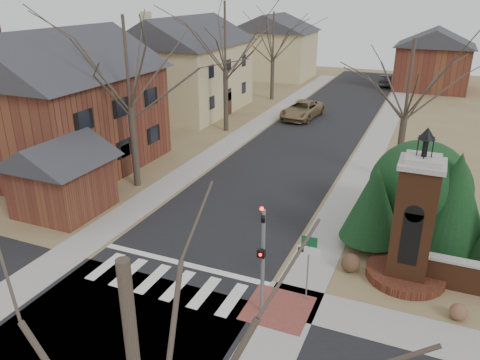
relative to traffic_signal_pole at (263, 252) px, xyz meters
The scene contains 27 objects.
ground 5.05m from the traffic_signal_pole, behind, with size 120.00×120.00×0.00m, color brown.
main_street 22.01m from the traffic_signal_pole, 101.35° to the left, with size 8.00×70.00×0.01m, color black.
cross_street 6.16m from the traffic_signal_pole, 140.28° to the right, with size 120.00×8.00×0.01m, color black.
crosswalk_zone 5.02m from the traffic_signal_pole, behind, with size 8.00×2.20×0.02m, color silver.
stop_bar 5.30m from the traffic_signal_pole, 158.11° to the left, with size 8.00×0.35×0.02m, color silver.
sidewalk_right_main 21.60m from the traffic_signal_pole, 87.59° to the left, with size 2.00×60.00×0.02m, color gray.
sidewalk_left 23.58m from the traffic_signal_pole, 113.91° to the left, with size 2.00×60.00×0.02m, color gray.
curb_apron 2.66m from the traffic_signal_pole, 40.52° to the left, with size 2.40×2.40×0.02m, color brown.
traffic_signal_pole is the anchor object (origin of this frame).
sign_post 2.02m from the traffic_signal_pole, 47.57° to the left, with size 0.90×0.07×2.75m.
brick_gate_monument 6.47m from the traffic_signal_pole, 43.24° to the left, with size 3.20×3.20×6.47m.
house_brick_left 19.81m from the traffic_signal_pole, 151.43° to the left, with size 9.80×11.80×9.42m.
house_stucco_left 31.92m from the traffic_signal_pole, 123.97° to the left, with size 9.80×12.80×9.28m.
garage_left 13.40m from the traffic_signal_pole, 163.01° to the left, with size 4.80×4.80×4.29m.
house_distant_left 50.18m from the traffic_signal_pole, 108.98° to the left, with size 10.80×8.80×8.53m.
house_distant_right 47.58m from the traffic_signal_pole, 85.55° to the left, with size 8.80×8.80×7.30m.
evergreen_near 7.06m from the traffic_signal_pole, 65.72° to the left, with size 2.80×2.80×4.10m.
evergreen_mid 9.83m from the traffic_signal_pole, 50.89° to the left, with size 3.40×3.40×4.70m.
evergreen_mass 10.09m from the traffic_signal_pole, 62.23° to the left, with size 4.80×4.80×4.80m, color black.
bare_tree_0 14.99m from the traffic_signal_pole, 143.29° to the left, with size 8.05×8.05×11.15m.
bare_tree_1 24.83m from the traffic_signal_pole, 117.81° to the left, with size 8.40×8.40×11.64m.
bare_tree_2 36.66m from the traffic_signal_pole, 108.92° to the left, with size 7.35×7.35×10.19m.
bare_tree_3 16.28m from the traffic_signal_pole, 78.28° to the left, with size 7.00×7.00×9.70m.
pickup_truck 28.65m from the traffic_signal_pole, 103.18° to the left, with size 2.62×5.69×1.58m, color olive.
distant_car 47.06m from the traffic_signal_pole, 91.76° to the left, with size 1.40×4.02×1.32m, color #303238.
dry_shrub_left 5.22m from the traffic_signal_pole, 58.17° to the left, with size 0.80×0.80×0.80m, color #513725.
dry_shrub_right 7.48m from the traffic_signal_pole, 19.91° to the left, with size 0.63×0.63×0.63m, color brown.
Camera 1 is at (9.15, -12.83, 11.14)m, focal length 35.00 mm.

